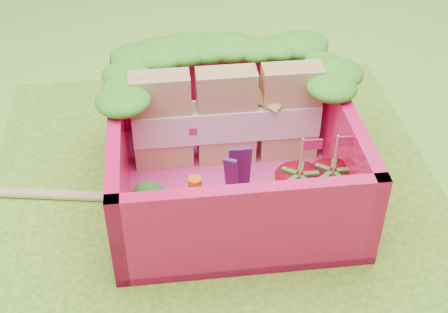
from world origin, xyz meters
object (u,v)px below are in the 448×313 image
strawberry_left (298,194)px  strawberry_right (331,189)px  broccoli (149,204)px  chopsticks (22,193)px  bento_box (232,152)px  sandwich_stack (227,117)px

strawberry_left → strawberry_right: 0.18m
strawberry_left → strawberry_right: (0.18, 0.02, -0.00)m
broccoli → strawberry_right: 0.97m
broccoli → strawberry_left: size_ratio=0.61×
broccoli → chopsticks: 0.85m
strawberry_left → chopsticks: 1.57m
strawberry_right → bento_box: bearing=152.2°
sandwich_stack → broccoli: bearing=-130.6°
strawberry_right → chopsticks: strawberry_right is taller
bento_box → broccoli: bento_box is taller
bento_box → strawberry_left: same height
bento_box → strawberry_right: bento_box is taller
bento_box → strawberry_left: bearing=-41.9°
sandwich_stack → broccoli: (-0.47, -0.55, -0.12)m
strawberry_left → bento_box: bearing=138.1°
strawberry_right → strawberry_left: bearing=-173.6°
sandwich_stack → strawberry_right: size_ratio=2.20×
bento_box → chopsticks: 1.22m
sandwich_stack → broccoli: 0.74m
sandwich_stack → strawberry_right: 0.73m
bento_box → broccoli: bearing=-146.6°
strawberry_left → strawberry_right: strawberry_left is taller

